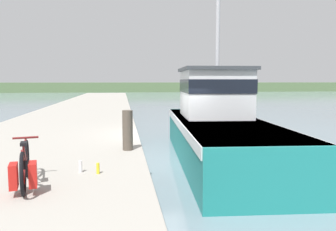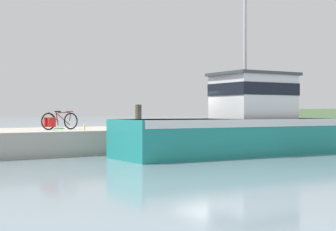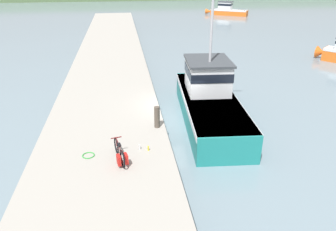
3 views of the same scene
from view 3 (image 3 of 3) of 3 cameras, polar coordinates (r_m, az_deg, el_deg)
The scene contains 9 objects.
ground_plane at distance 18.65m, azimuth 1.68°, elevation -0.74°, with size 320.00×320.00×0.00m, color gray.
dock_pier at distance 18.25m, azimuth -10.64°, elevation -0.12°, with size 5.79×80.00×0.95m, color #A39E93.
fishing_boat_main at distance 18.64m, azimuth 7.07°, elevation 3.02°, with size 3.52×10.92×8.77m.
boat_green_anchored at distance 61.92m, azimuth 10.26°, elevation 17.63°, with size 7.15×5.10×4.14m.
bicycle_touring at distance 12.96m, azimuth -8.30°, elevation -6.65°, with size 0.66×1.77×0.77m.
mooring_post at distance 15.47m, azimuth -1.92°, elevation -0.28°, with size 0.27×0.27×1.04m, color #51473D.
hose_coil at distance 13.77m, azimuth -13.70°, elevation -6.75°, with size 0.50×0.50×0.04m, color green.
water_bottle_by_bike at distance 13.72m, azimuth -3.46°, elevation -5.73°, with size 0.06×0.06×0.21m, color yellow.
water_bottle_on_curb at distance 13.83m, azimuth -4.96°, elevation -5.47°, with size 0.07×0.07×0.24m, color silver.
Camera 3 is at (-2.92, -16.61, 7.97)m, focal length 35.00 mm.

